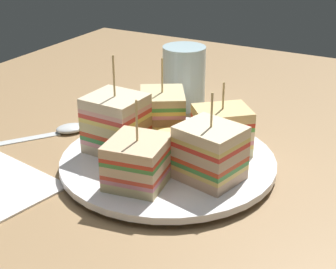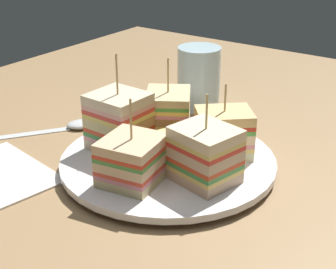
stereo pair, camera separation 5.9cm
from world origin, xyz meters
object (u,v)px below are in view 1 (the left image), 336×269
Objects in this scene: sandwich_wedge_3 at (221,130)px; spoon at (59,131)px; drinking_glass at (184,81)px; sandwich_wedge_2 at (210,153)px; chip_pile at (178,144)px; plate at (168,162)px; sandwich_wedge_1 at (138,162)px; sandwich_wedge_4 at (162,114)px; sandwich_wedge_0 at (116,123)px.

sandwich_wedge_3 reaches higher than spoon.
sandwich_wedge_2 is at bearing 33.47° from drinking_glass.
chip_pile is at bearing -56.17° from spoon.
drinking_glass is at bearing -157.93° from plate.
sandwich_wedge_1 is (6.54, 0.01, 3.03)cm from plate.
sandwich_wedge_4 is 6.49cm from chip_pile.
drinking_glass is at bearing 7.88° from sandwich_wedge_1.
drinking_glass is at bearing -43.62° from sandwich_wedge_2.
sandwich_wedge_1 is 19.87cm from spoon.
chip_pile reaches higher than spoon.
sandwich_wedge_3 is 19.01cm from drinking_glass.
plate is at bearing -8.83° from sandwich_wedge_1.
sandwich_wedge_4 reaches higher than sandwich_wedge_3.
sandwich_wedge_4 reaches higher than spoon.
plate is 2.70× the size of drinking_glass.
sandwich_wedge_1 is at bearing 25.89° from sandwich_wedge_3.
chip_pile is 18.82cm from spoon.
plate is 17.85cm from spoon.
sandwich_wedge_1 is 1.01× the size of drinking_glass.
sandwich_wedge_2 reaches higher than sandwich_wedge_3.
spoon is (-3.66, -23.99, -4.06)cm from sandwich_wedge_2.
sandwich_wedge_1 is at bearing 48.77° from sandwich_wedge_2.
sandwich_wedge_2 is 24.60cm from spoon.
sandwich_wedge_4 reaches higher than sandwich_wedge_1.
plate is at bearing -41.10° from chip_pile.
plate is at bearing 3.45° from sandwich_wedge_4.
sandwich_wedge_3 is (-5.53, 11.17, -0.68)cm from sandwich_wedge_0.
sandwich_wedge_1 is 1.08× the size of sandwich_wedge_3.
drinking_glass is (-14.42, -12.39, -0.13)cm from sandwich_wedge_3.
plate is 2.89× the size of sandwich_wedge_3.
sandwich_wedge_4 is at bearing 69.17° from sandwich_wedge_0.
sandwich_wedge_0 is at bearing -75.10° from chip_pile.
sandwich_wedge_1 is at bearing 16.80° from drinking_glass.
sandwich_wedge_3 is 0.93× the size of drinking_glass.
sandwich_wedge_2 is 1.13× the size of sandwich_wedge_3.
sandwich_wedge_0 is 1.15× the size of sandwich_wedge_4.
sandwich_wedge_3 reaches higher than chip_pile.
plate is at bearing 22.07° from drinking_glass.
spoon is at bearing -30.11° from drinking_glass.
spoon is (-2.58, -11.30, -4.43)cm from sandwich_wedge_0.
sandwich_wedge_4 is at bearing 16.09° from drinking_glass.
plate is 7.47cm from sandwich_wedge_2.
spoon is at bearing -106.62° from sandwich_wedge_4.
sandwich_wedge_2 is at bearing -62.92° from spoon.
spoon is at bearing 56.47° from sandwich_wedge_1.
sandwich_wedge_0 is at bearing -54.80° from sandwich_wedge_4.
sandwich_wedge_0 reaches higher than chip_pile.
sandwich_wedge_1 reaches higher than spoon.
plate is 20.73cm from drinking_glass.
chip_pile is 0.80× the size of drinking_glass.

